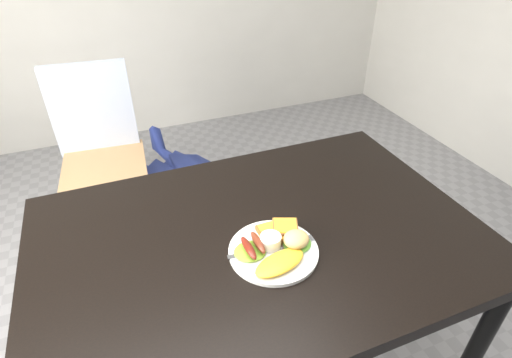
% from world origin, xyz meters
% --- Properties ---
extents(dining_table, '(1.20, 0.80, 0.04)m').
position_xyz_m(dining_table, '(0.00, 0.00, 0.73)').
color(dining_table, black).
rests_on(dining_table, ground).
extents(dining_chair, '(0.41, 0.41, 0.05)m').
position_xyz_m(dining_chair, '(-0.38, 1.01, 0.45)').
color(dining_chair, '#A57A50').
rests_on(dining_chair, ground).
extents(person, '(0.68, 0.55, 1.64)m').
position_xyz_m(person, '(0.03, 0.86, 0.82)').
color(person, navy).
rests_on(person, ground).
extents(plate, '(0.23, 0.23, 0.01)m').
position_xyz_m(plate, '(0.00, -0.08, 0.76)').
color(plate, white).
rests_on(plate, dining_table).
extents(lettuce_left, '(0.09, 0.08, 0.01)m').
position_xyz_m(lettuce_left, '(-0.05, -0.07, 0.77)').
color(lettuce_left, '#5F8E23').
rests_on(lettuce_left, plate).
extents(lettuce_right, '(0.10, 0.09, 0.01)m').
position_xyz_m(lettuce_right, '(0.07, -0.09, 0.77)').
color(lettuce_right, '#5C9231').
rests_on(lettuce_right, plate).
extents(omelette, '(0.15, 0.10, 0.02)m').
position_xyz_m(omelette, '(-0.00, -0.14, 0.77)').
color(omelette, '#F5AE40').
rests_on(omelette, plate).
extents(sausage_a, '(0.02, 0.09, 0.02)m').
position_xyz_m(sausage_a, '(-0.06, -0.07, 0.78)').
color(sausage_a, maroon).
rests_on(sausage_a, lettuce_left).
extents(sausage_b, '(0.02, 0.08, 0.02)m').
position_xyz_m(sausage_b, '(-0.03, -0.06, 0.78)').
color(sausage_b, maroon).
rests_on(sausage_b, lettuce_left).
extents(ramekin, '(0.05, 0.05, 0.03)m').
position_xyz_m(ramekin, '(0.00, -0.07, 0.78)').
color(ramekin, white).
rests_on(ramekin, plate).
extents(toast_a, '(0.08, 0.08, 0.01)m').
position_xyz_m(toast_a, '(0.03, -0.04, 0.77)').
color(toast_a, brown).
rests_on(toast_a, plate).
extents(toast_b, '(0.09, 0.09, 0.01)m').
position_xyz_m(toast_b, '(0.06, -0.04, 0.78)').
color(toast_b, '#8F5D33').
rests_on(toast_b, toast_a).
extents(potato_salad, '(0.08, 0.07, 0.04)m').
position_xyz_m(potato_salad, '(0.06, -0.09, 0.79)').
color(potato_salad, beige).
rests_on(potato_salad, lettuce_right).
extents(fork, '(0.17, 0.04, 0.00)m').
position_xyz_m(fork, '(-0.03, -0.08, 0.76)').
color(fork, '#ADAFB7').
rests_on(fork, plate).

